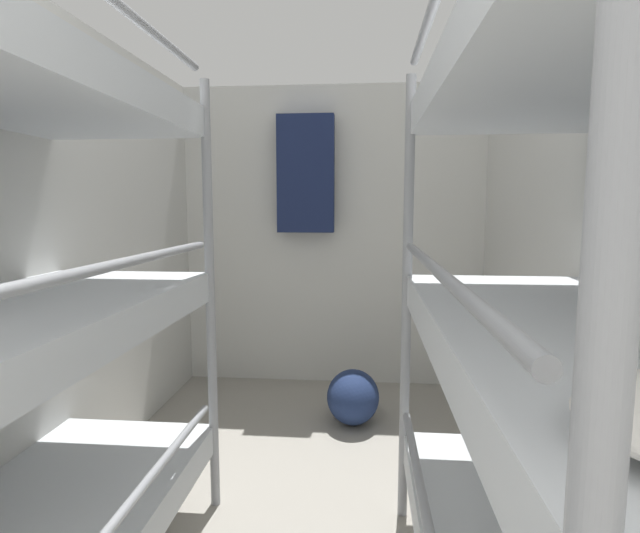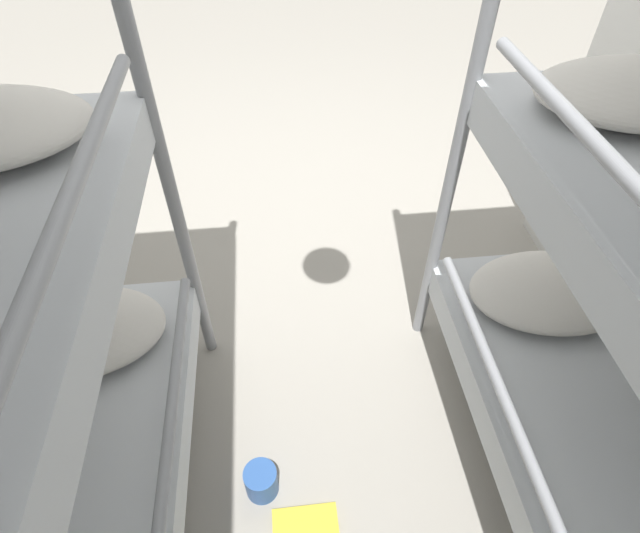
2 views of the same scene
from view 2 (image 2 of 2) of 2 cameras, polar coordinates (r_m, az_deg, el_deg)
name	(u,v)px [view 2 (image 2 of 2)]	position (r m, az deg, el deg)	size (l,w,h in m)	color
ground_plane	(305,248)	(2.59, -1.77, 2.12)	(20.00, 20.00, 0.00)	gray
tin_can	(261,481)	(1.84, -6.73, -23.19)	(0.11, 0.11, 0.13)	#2D569E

